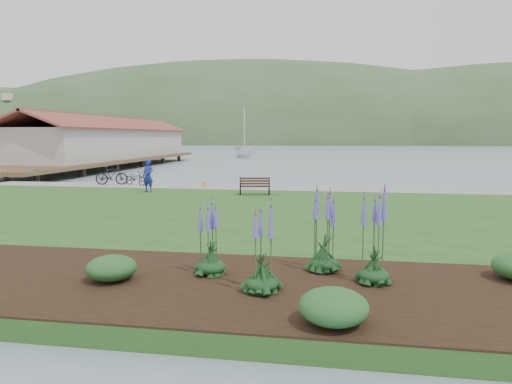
% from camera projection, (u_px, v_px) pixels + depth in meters
% --- Properties ---
extents(ground, '(600.00, 600.00, 0.00)m').
position_uv_depth(ground, '(247.00, 217.00, 18.90)').
color(ground, slate).
rests_on(ground, ground).
extents(lawn, '(34.00, 20.00, 0.40)m').
position_uv_depth(lawn, '(237.00, 221.00, 16.91)').
color(lawn, '#234F1C').
rests_on(lawn, ground).
extents(shoreline_path, '(34.00, 2.20, 0.03)m').
position_uv_depth(shoreline_path, '(269.00, 188.00, 25.61)').
color(shoreline_path, gray).
rests_on(shoreline_path, lawn).
extents(garden_bed, '(24.00, 4.40, 0.04)m').
position_uv_depth(garden_bed, '(309.00, 289.00, 8.77)').
color(garden_bed, black).
rests_on(garden_bed, lawn).
extents(far_hillside, '(580.00, 80.00, 38.00)m').
position_uv_depth(far_hillside, '(372.00, 144.00, 182.27)').
color(far_hillside, '#36522E').
rests_on(far_hillside, ground).
extents(pier_pavilion, '(8.00, 36.00, 5.40)m').
position_uv_depth(pier_pavilion, '(109.00, 142.00, 48.71)').
color(pier_pavilion, '#4C3826').
rests_on(pier_pavilion, ground).
extents(park_bench, '(1.57, 0.85, 0.93)m').
position_uv_depth(park_bench, '(255.00, 186.00, 22.82)').
color(park_bench, black).
rests_on(park_bench, lawn).
extents(person, '(0.83, 0.66, 2.01)m').
position_uv_depth(person, '(148.00, 173.00, 23.89)').
color(person, navy).
rests_on(person, lawn).
extents(bicycle_a, '(1.23, 1.77, 0.88)m').
position_uv_depth(bicycle_a, '(136.00, 178.00, 27.13)').
color(bicycle_a, black).
rests_on(bicycle_a, lawn).
extents(bicycle_b, '(0.98, 1.98, 1.14)m').
position_uv_depth(bicycle_b, '(112.00, 175.00, 27.35)').
color(bicycle_b, black).
rests_on(bicycle_b, lawn).
extents(sailboat, '(12.64, 12.66, 23.46)m').
position_uv_depth(sailboat, '(244.00, 158.00, 68.11)').
color(sailboat, silver).
rests_on(sailboat, ground).
extents(pannier, '(0.26, 0.31, 0.28)m').
position_uv_depth(pannier, '(204.00, 184.00, 26.50)').
color(pannier, gold).
rests_on(pannier, lawn).
extents(echium_0, '(0.62, 0.62, 1.80)m').
position_uv_depth(echium_0, '(262.00, 257.00, 8.46)').
color(echium_0, '#123317').
rests_on(echium_0, garden_bed).
extents(echium_1, '(0.62, 0.62, 2.16)m').
position_uv_depth(echium_1, '(375.00, 240.00, 8.94)').
color(echium_1, '#123317').
rests_on(echium_1, garden_bed).
extents(echium_4, '(0.62, 0.62, 1.82)m').
position_uv_depth(echium_4, '(211.00, 241.00, 9.54)').
color(echium_4, '#123317').
rests_on(echium_4, garden_bed).
extents(echium_5, '(0.62, 0.62, 2.00)m').
position_uv_depth(echium_5, '(324.00, 232.00, 9.78)').
color(echium_5, '#123317').
rests_on(echium_5, garden_bed).
extents(shrub_0, '(1.00, 1.00, 0.50)m').
position_uv_depth(shrub_0, '(111.00, 268.00, 9.21)').
color(shrub_0, '#1E4C21').
rests_on(shrub_0, garden_bed).
extents(shrub_1, '(1.10, 1.10, 0.55)m').
position_uv_depth(shrub_1, '(334.00, 307.00, 7.06)').
color(shrub_1, '#1E4C21').
rests_on(shrub_1, garden_bed).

